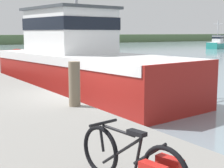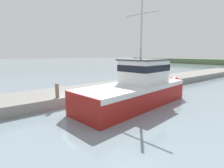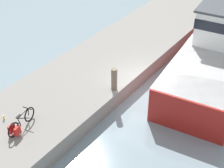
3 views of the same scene
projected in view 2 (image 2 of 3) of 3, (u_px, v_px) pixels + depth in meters
ground_plane at (80, 108)px, 13.69m from camera, size 320.00×320.00×0.00m
dock_pier at (65, 96)px, 15.91m from camera, size 4.63×80.00×0.83m
fishing_boat_main at (139, 87)px, 14.50m from camera, size 4.68×12.53×8.44m
mooring_post at (57, 91)px, 13.36m from camera, size 0.29×0.29×1.12m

